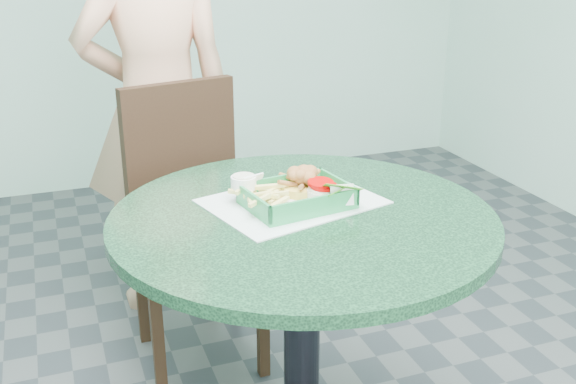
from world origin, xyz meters
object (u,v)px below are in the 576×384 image
object	(u,v)px
cafe_table	(302,285)
dining_chair	(189,206)
crab_sandwich	(306,187)
food_basket	(297,208)
diner_person	(158,98)
sauce_ramekin	(247,187)

from	to	relation	value
cafe_table	dining_chair	bearing A→B (deg)	99.93
crab_sandwich	dining_chair	bearing A→B (deg)	104.96
dining_chair	crab_sandwich	distance (m)	0.70
food_basket	diner_person	bearing A→B (deg)	98.24
cafe_table	sauce_ramekin	xyz separation A→B (m)	(-0.09, 0.13, 0.22)
cafe_table	crab_sandwich	xyz separation A→B (m)	(0.04, 0.09, 0.22)
diner_person	food_basket	world-z (taller)	diner_person
crab_sandwich	cafe_table	bearing A→B (deg)	-116.31
cafe_table	sauce_ramekin	bearing A→B (deg)	125.32
diner_person	crab_sandwich	world-z (taller)	diner_person
dining_chair	sauce_ramekin	bearing A→B (deg)	-100.68
diner_person	sauce_ramekin	bearing A→B (deg)	94.90
crab_sandwich	food_basket	bearing A→B (deg)	-133.76
dining_chair	sauce_ramekin	xyz separation A→B (m)	(0.03, -0.58, 0.27)
cafe_table	dining_chair	distance (m)	0.72
dining_chair	sauce_ramekin	size ratio (longest dim) A/B	15.07
food_basket	sauce_ramekin	bearing A→B (deg)	137.54
dining_chair	diner_person	bearing A→B (deg)	79.78
dining_chair	diner_person	xyz separation A→B (m)	(-0.02, 0.36, 0.29)
crab_sandwich	sauce_ramekin	world-z (taller)	crab_sandwich
food_basket	sauce_ramekin	world-z (taller)	sauce_ramekin
cafe_table	crab_sandwich	size ratio (longest dim) A/B	7.78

